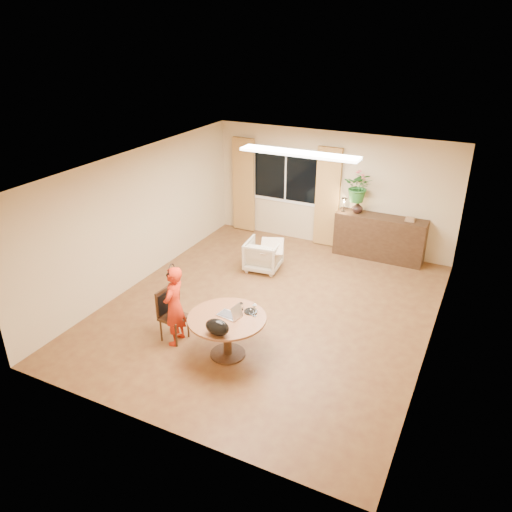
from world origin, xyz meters
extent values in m
plane|color=brown|center=(0.00, 0.00, 0.00)|extent=(6.50, 6.50, 0.00)
plane|color=white|center=(0.00, 0.00, 2.60)|extent=(6.50, 6.50, 0.00)
plane|color=tan|center=(0.00, 3.25, 1.30)|extent=(5.50, 0.00, 5.50)
plane|color=tan|center=(-2.75, 0.00, 1.30)|extent=(0.00, 6.50, 6.50)
plane|color=tan|center=(2.75, 0.00, 1.30)|extent=(0.00, 6.50, 6.50)
cube|color=white|center=(-1.10, 3.23, 1.50)|extent=(1.70, 0.02, 1.30)
cube|color=black|center=(-1.10, 3.22, 1.50)|extent=(1.55, 0.01, 1.15)
cube|color=white|center=(-1.10, 3.22, 1.50)|extent=(0.04, 0.01, 1.15)
cube|color=olive|center=(-2.15, 3.15, 1.15)|extent=(0.55, 0.08, 2.25)
cube|color=olive|center=(-0.05, 3.15, 1.15)|extent=(0.55, 0.08, 2.25)
cube|color=white|center=(0.00, 1.20, 2.57)|extent=(2.20, 0.35, 0.05)
cylinder|color=brown|center=(0.00, -1.52, 0.66)|extent=(1.19, 1.19, 0.04)
cylinder|color=black|center=(0.00, -1.52, 0.32)|extent=(0.13, 0.13, 0.64)
cylinder|color=black|center=(0.00, -1.52, 0.01)|extent=(0.55, 0.55, 0.03)
imported|color=red|center=(-0.91, -1.57, 0.67)|extent=(0.52, 0.38, 1.33)
imported|color=#C5B19C|center=(-0.78, 1.40, 0.32)|extent=(0.76, 0.78, 0.64)
cube|color=black|center=(1.21, 3.01, 0.48)|extent=(1.91, 0.47, 0.96)
imported|color=black|center=(0.68, 3.01, 1.08)|extent=(0.28, 0.28, 0.25)
imported|color=#2A6F29|center=(0.67, 3.01, 1.53)|extent=(0.63, 0.56, 0.66)
camera|label=1|loc=(3.21, -7.02, 4.69)|focal=35.00mm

